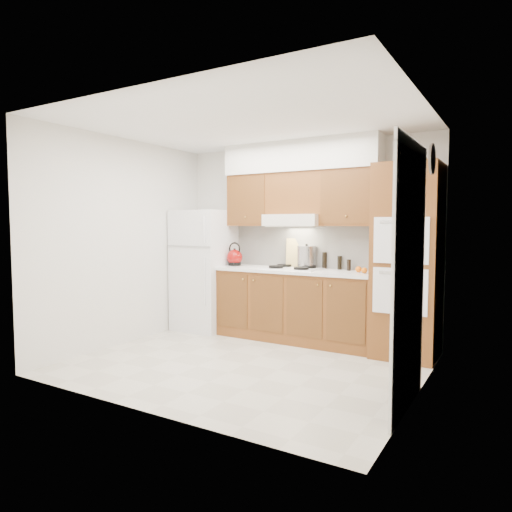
{
  "coord_description": "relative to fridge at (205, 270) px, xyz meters",
  "views": [
    {
      "loc": [
        2.58,
        -4.15,
        1.52
      ],
      "look_at": [
        -0.13,
        0.45,
        1.15
      ],
      "focal_mm": 32.0,
      "sensor_mm": 36.0,
      "label": 1
    }
  ],
  "objects": [
    {
      "name": "condiment_b",
      "position": [
        1.95,
        0.29,
        0.17
      ],
      "size": [
        0.06,
        0.06,
        0.18
      ],
      "primitive_type": "cylinder",
      "rotation": [
        0.0,
        0.0,
        -0.21
      ],
      "color": "black",
      "rests_on": "countertop"
    },
    {
      "name": "fridge",
      "position": [
        0.0,
        0.0,
        0.0
      ],
      "size": [
        0.75,
        0.72,
        1.72
      ],
      "primitive_type": "cube",
      "color": "white",
      "rests_on": "floor"
    },
    {
      "name": "countertop",
      "position": [
        1.43,
        0.05,
        0.06
      ],
      "size": [
        2.13,
        0.62,
        0.04
      ],
      "primitive_type": "cube",
      "color": "white",
      "rests_on": "base_cabinets"
    },
    {
      "name": "cutting_board",
      "position": [
        1.33,
        0.31,
        0.28
      ],
      "size": [
        0.3,
        0.19,
        0.38
      ],
      "primitive_type": "cube",
      "rotation": [
        -0.21,
        0.0,
        0.34
      ],
      "color": "tan",
      "rests_on": "countertop"
    },
    {
      "name": "orange_near",
      "position": [
        2.36,
        -0.01,
        0.12
      ],
      "size": [
        0.08,
        0.08,
        0.07
      ],
      "primitive_type": "sphere",
      "rotation": [
        0.0,
        0.0,
        0.2
      ],
      "color": "orange",
      "rests_on": "countertop"
    },
    {
      "name": "condiment_c",
      "position": [
        2.1,
        0.22,
        0.15
      ],
      "size": [
        0.06,
        0.06,
        0.14
      ],
      "primitive_type": "cylinder",
      "rotation": [
        0.0,
        0.0,
        -0.19
      ],
      "color": "black",
      "rests_on": "countertop"
    },
    {
      "name": "kettle",
      "position": [
        0.49,
        0.05,
        0.2
      ],
      "size": [
        0.23,
        0.23,
        0.22
      ],
      "primitive_type": "sphere",
      "rotation": [
        0.0,
        0.0,
        0.05
      ],
      "color": "maroon",
      "rests_on": "countertop"
    },
    {
      "name": "doorway",
      "position": [
        3.19,
        -1.49,
        0.19
      ],
      "size": [
        0.02,
        0.9,
        2.1
      ],
      "primitive_type": "cube",
      "color": "black",
      "rests_on": "floor"
    },
    {
      "name": "wall_right",
      "position": [
        3.21,
        -1.14,
        0.44
      ],
      "size": [
        0.02,
        3.0,
        2.6
      ],
      "primitive_type": "cube",
      "color": "silver",
      "rests_on": "floor"
    },
    {
      "name": "soffit",
      "position": [
        1.43,
        0.18,
        1.54
      ],
      "size": [
        2.13,
        0.36,
        0.4
      ],
      "primitive_type": "cube",
      "color": "silver",
      "rests_on": "wall_back"
    },
    {
      "name": "stock_pot",
      "position": [
        1.5,
        0.25,
        0.24
      ],
      "size": [
        0.33,
        0.33,
        0.26
      ],
      "primitive_type": "cylinder",
      "rotation": [
        0.0,
        0.0,
        -0.42
      ],
      "color": "#AEAFB3",
      "rests_on": "cooktop"
    },
    {
      "name": "base_cabinets",
      "position": [
        1.43,
        0.06,
        -0.41
      ],
      "size": [
        2.11,
        0.6,
        0.9
      ],
      "primitive_type": "cube",
      "color": "brown",
      "rests_on": "floor"
    },
    {
      "name": "oven_cabinet",
      "position": [
        2.85,
        0.03,
        0.24
      ],
      "size": [
        0.7,
        0.65,
        2.2
      ],
      "primitive_type": "cube",
      "color": "brown",
      "rests_on": "floor"
    },
    {
      "name": "backsplash",
      "position": [
        1.43,
        0.34,
        0.36
      ],
      "size": [
        2.11,
        0.03,
        0.56
      ],
      "primitive_type": "cube",
      "color": "white",
      "rests_on": "countertop"
    },
    {
      "name": "orange_far",
      "position": [
        2.27,
        0.07,
        0.12
      ],
      "size": [
        0.09,
        0.09,
        0.07
      ],
      "primitive_type": "sphere",
      "rotation": [
        0.0,
        0.0,
        -0.32
      ],
      "color": "#F0550C",
      "rests_on": "countertop"
    },
    {
      "name": "wall_back",
      "position": [
        1.41,
        0.36,
        0.44
      ],
      "size": [
        3.6,
        0.02,
        2.6
      ],
      "primitive_type": "cube",
      "color": "silver",
      "rests_on": "floor"
    },
    {
      "name": "upper_cab_right",
      "position": [
        2.12,
        0.19,
        0.99
      ],
      "size": [
        0.73,
        0.33,
        0.7
      ],
      "primitive_type": "cube",
      "color": "brown",
      "rests_on": "wall_back"
    },
    {
      "name": "wall_left",
      "position": [
        -0.4,
        -1.14,
        0.44
      ],
      "size": [
        0.02,
        3.0,
        2.6
      ],
      "primitive_type": "cube",
      "color": "silver",
      "rests_on": "floor"
    },
    {
      "name": "floor",
      "position": [
        1.41,
        -1.14,
        -0.86
      ],
      "size": [
        3.6,
        3.6,
        0.0
      ],
      "primitive_type": "plane",
      "color": "beige",
      "rests_on": "ground"
    },
    {
      "name": "ceiling",
      "position": [
        1.41,
        -1.14,
        1.74
      ],
      "size": [
        3.6,
        3.6,
        0.0
      ],
      "primitive_type": "plane",
      "color": "white",
      "rests_on": "wall_back"
    },
    {
      "name": "condiment_a",
      "position": [
        1.73,
        0.31,
        0.19
      ],
      "size": [
        0.07,
        0.07,
        0.22
      ],
      "primitive_type": "cylinder",
      "rotation": [
        0.0,
        0.0,
        0.22
      ],
      "color": "black",
      "rests_on": "countertop"
    },
    {
      "name": "range_hood",
      "position": [
        1.38,
        0.13,
        0.71
      ],
      "size": [
        0.75,
        0.45,
        0.15
      ],
      "primitive_type": "cube",
      "color": "silver",
      "rests_on": "wall_back"
    },
    {
      "name": "wall_clock",
      "position": [
        3.19,
        -0.59,
        1.29
      ],
      "size": [
        0.02,
        0.3,
        0.3
      ],
      "primitive_type": "cylinder",
      "rotation": [
        0.0,
        1.57,
        0.0
      ],
      "color": "#3F3833",
      "rests_on": "wall_right"
    },
    {
      "name": "cooktop",
      "position": [
        1.38,
        0.07,
        0.09
      ],
      "size": [
        0.74,
        0.5,
        0.01
      ],
      "primitive_type": "cube",
      "color": "white",
      "rests_on": "countertop"
    },
    {
      "name": "upper_cab_over_hood",
      "position": [
        1.38,
        0.19,
        1.06
      ],
      "size": [
        0.75,
        0.33,
        0.55
      ],
      "primitive_type": "cube",
      "color": "brown",
      "rests_on": "range_hood"
    },
    {
      "name": "upper_cab_left",
      "position": [
        0.69,
        0.19,
        0.99
      ],
      "size": [
        0.63,
        0.33,
        0.7
      ],
      "primitive_type": "cube",
      "color": "brown",
      "rests_on": "wall_back"
    }
  ]
}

